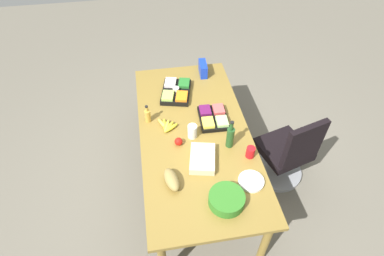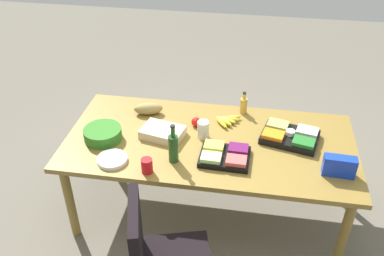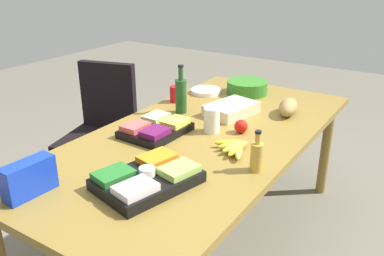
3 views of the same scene
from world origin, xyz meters
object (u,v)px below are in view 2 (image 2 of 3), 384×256
bread_loaf (148,109)px  banana_bunch (226,120)px  salad_bowl (103,134)px  fruit_platter (225,156)px  conference_table (210,147)px  dressing_bottle (244,105)px  sheet_cake (163,132)px  apple_red (196,122)px  red_solo_cup (147,166)px  paper_plate_stack (112,159)px  mayo_jar (203,130)px  chip_bag_blue (339,166)px  veggie_tray (290,136)px  wine_bottle (173,147)px

bread_loaf → banana_bunch: bearing=-2.6°
salad_bowl → fruit_platter: salad_bowl is taller
conference_table → dressing_bottle: 0.51m
sheet_cake → fruit_platter: fruit_platter is taller
apple_red → red_solo_cup: bearing=-111.8°
sheet_cake → apple_red: bearing=38.1°
paper_plate_stack → mayo_jar: size_ratio=1.55×
red_solo_cup → apple_red: (0.25, 0.62, -0.02)m
banana_bunch → mayo_jar: bearing=-124.8°
dressing_bottle → bread_loaf: (-0.79, -0.15, -0.03)m
fruit_platter → chip_bag_blue: 0.79m
bread_loaf → mayo_jar: 0.57m
red_solo_cup → mayo_jar: (0.33, 0.48, 0.02)m
fruit_platter → mayo_jar: bearing=128.0°
chip_bag_blue → apple_red: 1.15m
salad_bowl → bread_loaf: (0.26, 0.41, 0.00)m
salad_bowl → apple_red: salad_bowl is taller
sheet_cake → bread_loaf: size_ratio=1.33×
red_solo_cup → chip_bag_blue: (1.31, 0.19, 0.02)m
veggie_tray → dressing_bottle: dressing_bottle is taller
salad_bowl → red_solo_cup: size_ratio=2.66×
apple_red → banana_bunch: bearing=19.6°
red_solo_cup → sheet_cake: bearing=88.2°
paper_plate_stack → chip_bag_blue: 1.60m
banana_bunch → conference_table: bearing=-111.4°
bread_loaf → red_solo_cup: (0.18, -0.74, 0.01)m
salad_bowl → veggie_tray: bearing=8.8°
conference_table → sheet_cake: bearing=-178.9°
chip_bag_blue → apple_red: size_ratio=2.89×
dressing_bottle → red_solo_cup: 1.08m
banana_bunch → apple_red: apple_red is taller
wine_bottle → red_solo_cup: bearing=-136.0°
bread_loaf → banana_bunch: (0.66, -0.03, -0.02)m
dressing_bottle → banana_bunch: 0.22m
dressing_bottle → banana_bunch: dressing_bottle is taller
dressing_bottle → paper_plate_stack: bearing=-137.8°
salad_bowl → red_solo_cup: bearing=-37.0°
sheet_cake → bread_loaf: bearing=122.5°
bread_loaf → chip_bag_blue: bearing=-20.3°
banana_bunch → fruit_platter: bearing=-85.9°
apple_red → mayo_jar: mayo_jar is taller
dressing_bottle → apple_red: (-0.36, -0.26, -0.04)m
wine_bottle → mayo_jar: (0.17, 0.32, -0.05)m
dressing_bottle → apple_red: dressing_bottle is taller
fruit_platter → banana_bunch: size_ratio=1.69×
conference_table → fruit_platter: bearing=-57.6°
chip_bag_blue → mayo_jar: 1.03m
conference_table → salad_bowl: (-0.82, -0.12, 0.11)m
salad_bowl → fruit_platter: 0.96m
chip_bag_blue → mayo_jar: size_ratio=1.55×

